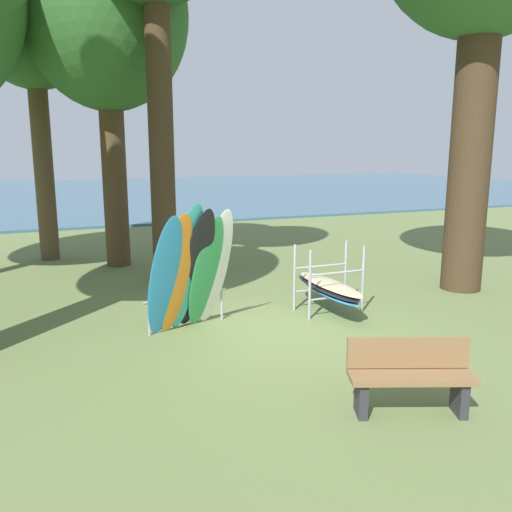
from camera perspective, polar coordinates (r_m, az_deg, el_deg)
name	(u,v)px	position (r m, az deg, el deg)	size (l,w,h in m)	color
ground_plane	(282,328)	(9.00, 2.86, -7.75)	(80.00, 80.00, 0.00)	olive
lake_water	(94,193)	(39.09, -17.15, 6.59)	(80.00, 36.00, 0.10)	#38607A
tree_far_left_back	(32,14)	(15.75, -23.15, 23.00)	(3.42, 3.42, 8.43)	brown
tree_far_right_back	(106,18)	(14.31, -15.92, 23.54)	(3.95, 3.95, 8.43)	#4C3823
leaning_board_pile	(191,272)	(8.52, -7.09, -1.77)	(1.64, 1.19, 2.18)	#2D8ED1
board_storage_rack	(328,287)	(9.84, 7.84, -3.31)	(1.15, 2.13, 1.25)	#9EA0A5
park_bench	(410,375)	(6.35, 16.35, -12.24)	(1.45, 0.90, 0.85)	#2D2D33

